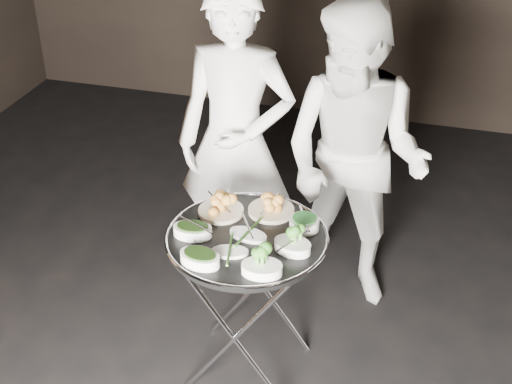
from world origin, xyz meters
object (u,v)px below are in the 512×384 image
(waiter_right, at_px, (354,161))
(tray_stand, at_px, (247,300))
(serving_tray, at_px, (247,238))
(waiter_left, at_px, (236,143))

(waiter_right, bearing_deg, tray_stand, -99.32)
(tray_stand, bearing_deg, waiter_right, 64.94)
(serving_tray, xyz_separation_m, waiter_right, (0.35, 0.76, 0.04))
(tray_stand, distance_m, waiter_left, 0.88)
(serving_tray, relative_size, waiter_right, 0.43)
(tray_stand, relative_size, waiter_right, 0.47)
(tray_stand, height_order, waiter_right, waiter_right)
(tray_stand, xyz_separation_m, waiter_left, (-0.27, 0.72, 0.42))
(waiter_left, height_order, waiter_right, waiter_left)
(serving_tray, bearing_deg, waiter_right, 64.94)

